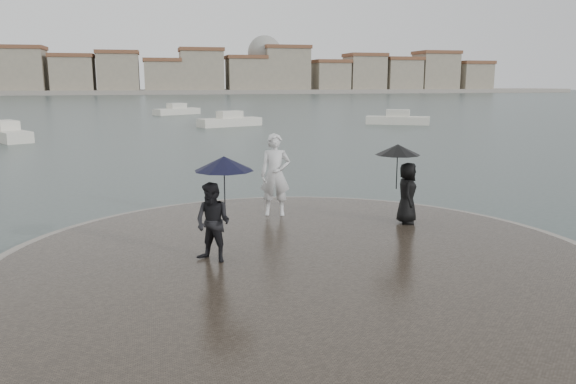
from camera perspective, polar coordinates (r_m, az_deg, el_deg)
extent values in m
plane|color=#2B3835|center=(8.25, 8.02, -16.43)|extent=(400.00, 400.00, 0.00)
cylinder|color=gray|center=(11.25, 1.54, -7.72)|extent=(12.50, 12.50, 0.32)
cylinder|color=#2D261E|center=(11.25, 1.54, -7.62)|extent=(11.90, 11.90, 0.36)
imported|color=silver|center=(14.52, -1.30, 1.76)|extent=(0.87, 0.67, 2.13)
imported|color=black|center=(10.90, -7.63, -3.09)|extent=(0.96, 0.93, 1.55)
cylinder|color=black|center=(10.90, -6.45, 0.03)|extent=(0.02, 0.02, 0.90)
cone|color=black|center=(10.81, -6.52, 2.90)|extent=(1.16, 1.16, 0.28)
imported|color=black|center=(14.03, 12.02, -0.11)|extent=(0.73, 0.87, 1.51)
cylinder|color=black|center=(13.92, 11.00, 2.13)|extent=(0.02, 0.02, 0.90)
cone|color=black|center=(13.85, 11.08, 4.26)|extent=(1.10, 1.10, 0.26)
cube|color=gray|center=(169.84, -12.57, 9.90)|extent=(260.00, 20.00, 1.20)
cube|color=gray|center=(170.28, -25.40, 10.92)|extent=(12.00, 10.00, 12.00)
cube|color=brown|center=(170.49, -25.59, 13.10)|extent=(12.60, 10.60, 1.00)
cube|color=gray|center=(168.14, -20.97, 10.93)|extent=(11.00, 10.00, 10.00)
cube|color=brown|center=(168.26, -21.10, 12.80)|extent=(11.60, 10.60, 1.00)
cube|color=gray|center=(167.05, -16.82, 11.36)|extent=(11.00, 10.00, 11.00)
cube|color=brown|center=(167.22, -16.94, 13.41)|extent=(11.60, 10.60, 1.00)
cube|color=gray|center=(166.81, -12.61, 11.22)|extent=(10.00, 10.00, 9.00)
cube|color=brown|center=(166.90, -12.68, 12.94)|extent=(10.60, 10.60, 1.00)
cube|color=gray|center=(167.36, -8.79, 11.87)|extent=(12.00, 10.00, 12.00)
cube|color=brown|center=(167.57, -8.85, 14.09)|extent=(12.60, 10.60, 1.00)
cube|color=gray|center=(168.92, -4.29, 11.62)|extent=(11.00, 10.00, 10.00)
cube|color=brown|center=(169.04, -4.31, 13.49)|extent=(11.60, 10.60, 1.00)
cube|color=gray|center=(171.24, -0.23, 12.15)|extent=(13.00, 10.00, 13.00)
cube|color=brown|center=(171.50, -0.24, 14.49)|extent=(13.60, 10.60, 1.00)
cube|color=gray|center=(174.92, 4.33, 11.44)|extent=(10.00, 10.00, 9.00)
cube|color=brown|center=(175.01, 4.35, 13.08)|extent=(10.60, 10.60, 1.00)
cube|color=gray|center=(178.56, 7.77, 11.69)|extent=(11.00, 10.00, 11.00)
cube|color=brown|center=(178.71, 7.82, 13.61)|extent=(11.60, 10.60, 1.00)
cube|color=gray|center=(183.18, 11.34, 11.41)|extent=(11.00, 10.00, 10.00)
cube|color=brown|center=(183.30, 11.41, 13.13)|extent=(11.60, 10.60, 1.00)
cube|color=gray|center=(188.47, 14.75, 11.55)|extent=(12.00, 10.00, 12.00)
cube|color=brown|center=(188.65, 14.85, 13.53)|extent=(12.60, 10.60, 1.00)
cube|color=gray|center=(194.85, 18.17, 10.91)|extent=(10.00, 10.00, 9.00)
cube|color=brown|center=(194.93, 18.26, 12.37)|extent=(10.60, 10.60, 1.00)
sphere|color=gray|center=(172.12, -2.40, 13.97)|extent=(10.00, 10.00, 10.00)
cube|color=silver|center=(40.70, -26.67, 5.03)|extent=(4.11, 5.57, 0.90)
cube|color=silver|center=(40.66, -26.75, 5.87)|extent=(2.03, 2.33, 0.90)
cube|color=silver|center=(48.26, -5.92, 6.95)|extent=(5.70, 3.56, 0.90)
cube|color=silver|center=(48.22, -5.94, 7.66)|extent=(2.31, 1.87, 0.90)
cube|color=silver|center=(51.06, 11.08, 7.04)|extent=(5.61, 3.98, 0.90)
cube|color=silver|center=(51.02, 11.11, 7.71)|extent=(2.33, 1.99, 0.90)
cube|color=silver|center=(65.96, -11.22, 7.94)|extent=(5.48, 4.35, 0.90)
cube|color=silver|center=(65.93, -11.24, 8.46)|extent=(2.33, 2.10, 0.90)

